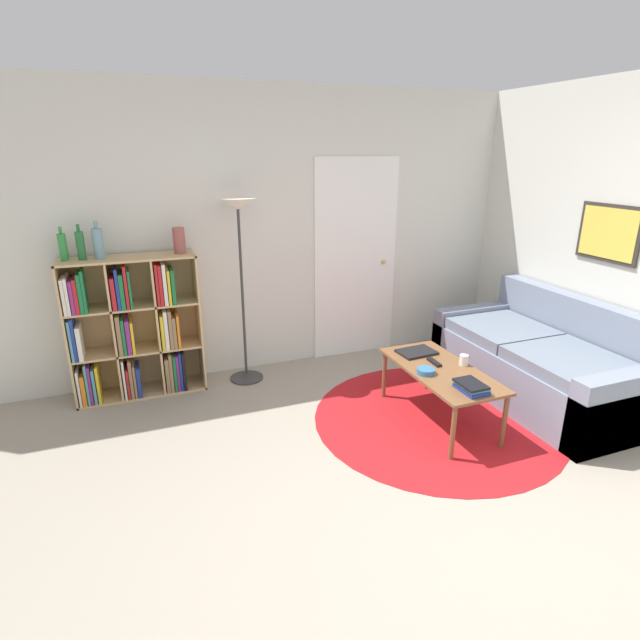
{
  "coord_description": "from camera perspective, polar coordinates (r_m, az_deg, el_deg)",
  "views": [
    {
      "loc": [
        -1.46,
        -1.75,
        2.04
      ],
      "look_at": [
        -0.22,
        1.51,
        0.85
      ],
      "focal_mm": 28.0,
      "sensor_mm": 36.0,
      "label": 1
    }
  ],
  "objects": [
    {
      "name": "bottle_middle",
      "position": [
        4.38,
        -25.69,
        7.72
      ],
      "size": [
        0.06,
        0.06,
        0.28
      ],
      "color": "#236633",
      "rests_on": "bookshelf"
    },
    {
      "name": "book_stack_on_table",
      "position": [
        3.67,
        16.89,
        -7.28
      ],
      "size": [
        0.17,
        0.24,
        0.07
      ],
      "color": "navy",
      "rests_on": "coffee_table"
    },
    {
      "name": "remote",
      "position": [
        4.05,
        12.92,
        -4.71
      ],
      "size": [
        0.05,
        0.17,
        0.02
      ],
      "color": "black",
      "rests_on": "coffee_table"
    },
    {
      "name": "couch",
      "position": [
        4.74,
        24.15,
        -4.54
      ],
      "size": [
        0.93,
        1.83,
        0.85
      ],
      "color": "gray",
      "rests_on": "ground_plane"
    },
    {
      "name": "bottle_left",
      "position": [
        4.4,
        -27.32,
        7.44
      ],
      "size": [
        0.06,
        0.06,
        0.26
      ],
      "color": "#2D8438",
      "rests_on": "bookshelf"
    },
    {
      "name": "wall_right",
      "position": [
        4.87,
        28.64,
        7.85
      ],
      "size": [
        0.08,
        5.74,
        2.6
      ],
      "color": "silver",
      "rests_on": "ground_plane"
    },
    {
      "name": "rug",
      "position": [
        4.18,
        13.17,
        -10.88
      ],
      "size": [
        1.95,
        1.95,
        0.01
      ],
      "color": "#B2191E",
      "rests_on": "ground_plane"
    },
    {
      "name": "floor_lamp",
      "position": [
        4.37,
        -9.24,
        10.01
      ],
      "size": [
        0.33,
        0.33,
        1.66
      ],
      "color": "#333333",
      "rests_on": "ground_plane"
    },
    {
      "name": "cup",
      "position": [
        4.07,
        16.11,
        -4.42
      ],
      "size": [
        0.07,
        0.07,
        0.08
      ],
      "color": "white",
      "rests_on": "coffee_table"
    },
    {
      "name": "bookshelf",
      "position": [
        4.54,
        -20.68,
        -1.04
      ],
      "size": [
        1.07,
        0.34,
        1.22
      ],
      "color": "tan",
      "rests_on": "ground_plane"
    },
    {
      "name": "wall_back",
      "position": [
        4.81,
        -2.61,
        9.84
      ],
      "size": [
        7.35,
        0.11,
        2.6
      ],
      "color": "silver",
      "rests_on": "ground_plane"
    },
    {
      "name": "ground_plane",
      "position": [
        3.06,
        15.38,
        -23.76
      ],
      "size": [
        14.0,
        14.0,
        0.0
      ],
      "primitive_type": "plane",
      "color": "gray"
    },
    {
      "name": "bottle_right",
      "position": [
        4.37,
        -24.01,
        8.04
      ],
      "size": [
        0.08,
        0.08,
        0.3
      ],
      "color": "#6B93A3",
      "rests_on": "bookshelf"
    },
    {
      "name": "vase_on_shelf",
      "position": [
        4.37,
        -15.8,
        8.73
      ],
      "size": [
        0.1,
        0.1,
        0.22
      ],
      "color": "#934C47",
      "rests_on": "bookshelf"
    },
    {
      "name": "laptop",
      "position": [
        4.22,
        10.98,
        -3.61
      ],
      "size": [
        0.32,
        0.24,
        0.02
      ],
      "color": "black",
      "rests_on": "coffee_table"
    },
    {
      "name": "bowl",
      "position": [
        3.86,
        12.01,
        -5.73
      ],
      "size": [
        0.14,
        0.14,
        0.04
      ],
      "color": "teal",
      "rests_on": "coffee_table"
    },
    {
      "name": "coffee_table",
      "position": [
        3.99,
        13.61,
        -6.0
      ],
      "size": [
        0.51,
        1.08,
        0.44
      ],
      "color": "brown",
      "rests_on": "ground_plane"
    }
  ]
}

